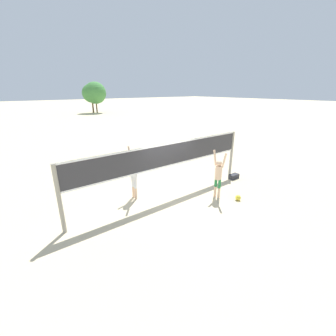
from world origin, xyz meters
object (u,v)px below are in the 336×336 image
tree_left_cluster (92,93)px  tree_right_cluster (95,93)px  volleyball_net (168,160)px  player_blocker (134,172)px  player_spiker (218,174)px  gear_bag (234,176)px  volleyball (238,198)px

tree_left_cluster → tree_right_cluster: (0.59, -0.35, 0.09)m
volleyball_net → tree_left_cluster: size_ratio=1.61×
player_blocker → volleyball_net: bearing=59.6°
volleyball_net → player_spiker: 2.18m
player_blocker → tree_left_cluster: size_ratio=0.41×
gear_bag → volleyball_net: bearing=172.5°
player_blocker → gear_bag: size_ratio=3.98×
volleyball_net → tree_left_cluster: 38.95m
player_spiker → player_blocker: size_ratio=0.92×
player_spiker → gear_bag: 2.65m
tree_left_cluster → tree_right_cluster: 0.69m
player_blocker → tree_left_cluster: (11.96, 36.67, 2.45)m
tree_left_cluster → tree_right_cluster: bearing=-30.9°
gear_bag → tree_right_cluster: tree_right_cluster is taller
player_blocker → volleyball: (3.29, -2.84, -1.05)m
tree_left_cluster → player_spiker: bearing=-103.3°
tree_right_cluster → volleyball_net: bearing=-107.0°
player_spiker → player_blocker: player_blocker is taller
volleyball_net → tree_left_cluster: (10.73, 37.39, 1.97)m
player_spiker → volleyball_net: bearing=49.6°
gear_bag → tree_left_cluster: bearing=79.8°
gear_bag → tree_left_cluster: 38.68m
tree_right_cluster → player_spiker: bearing=-104.2°
volleyball_net → tree_right_cluster: bearing=73.0°
player_blocker → tree_right_cluster: (12.55, 36.32, 2.53)m
volleyball → volleyball_net: bearing=134.2°
player_spiker → volleyball: player_spiker is taller
gear_bag → tree_left_cluster: (6.80, 37.91, 3.50)m
volleyball_net → gear_bag: size_ratio=15.59×
player_blocker → volleyball: 4.47m
player_spiker → tree_left_cluster: 39.90m
player_spiker → tree_left_cluster: tree_left_cluster is taller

